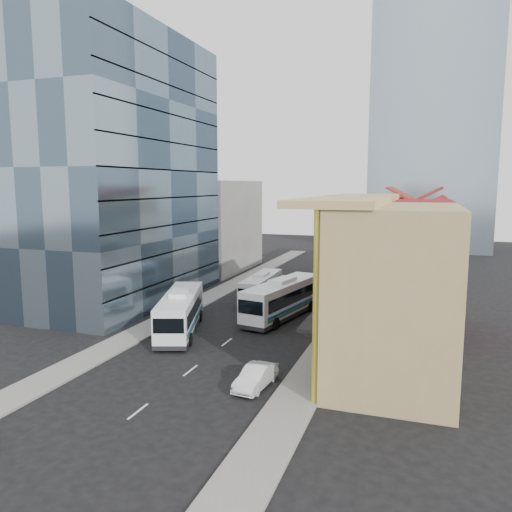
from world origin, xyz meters
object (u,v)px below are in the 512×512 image
at_px(bus_right, 282,298).
at_px(sedan_right, 256,377).
at_px(bus_left_far, 261,287).
at_px(bus_left_near, 180,311).
at_px(shophouse_tan, 396,292).
at_px(office_tower, 124,171).

relative_size(bus_right, sedan_right, 2.86).
height_order(bus_left_far, sedan_right, bus_left_far).
relative_size(bus_left_near, sedan_right, 2.74).
bearing_deg(bus_left_near, sedan_right, -61.20).
xyz_separation_m(bus_left_far, sedan_right, (7.50, -23.78, -0.94)).
height_order(bus_right, sedan_right, bus_right).
bearing_deg(sedan_right, shophouse_tan, 37.51).
xyz_separation_m(office_tower, bus_left_near, (11.85, -9.59, -13.05)).
distance_m(office_tower, bus_left_near, 20.06).
relative_size(shophouse_tan, bus_left_far, 1.34).
bearing_deg(bus_right, shophouse_tan, -35.04).
relative_size(office_tower, bus_left_near, 2.46).
bearing_deg(bus_left_far, bus_right, -57.24).
distance_m(bus_left_near, sedan_right, 14.50).
bearing_deg(shophouse_tan, bus_right, 133.64).
relative_size(bus_left_near, bus_left_far, 1.17).
distance_m(bus_left_far, sedan_right, 24.96).
distance_m(shophouse_tan, bus_right, 17.42).
xyz_separation_m(bus_right, sedan_right, (3.20, -17.61, -1.31)).
bearing_deg(bus_left_far, sedan_right, -74.58).
bearing_deg(office_tower, bus_left_far, 16.50).
height_order(office_tower, bus_left_far, office_tower).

